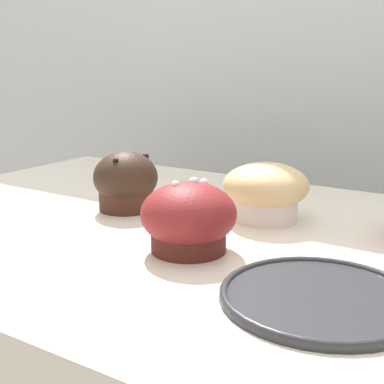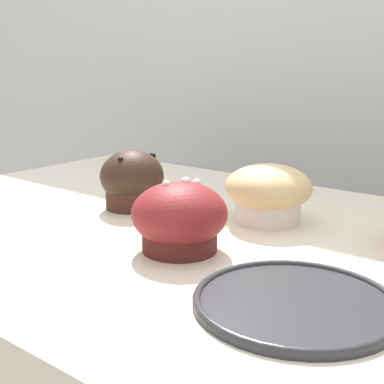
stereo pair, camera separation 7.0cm
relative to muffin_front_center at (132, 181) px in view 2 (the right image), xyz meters
The scene contains 5 objects.
wall_back 0.60m from the muffin_front_center, 76.84° to the left, with size 3.20×0.10×1.80m, color silver.
muffin_front_center is the anchor object (origin of this frame).
muffin_back_left 0.20m from the muffin_front_center, 17.95° to the left, with size 0.12×0.12×0.08m.
muffin_back_right 0.20m from the muffin_front_center, 29.64° to the right, with size 0.11×0.11×0.09m.
serving_plate 0.38m from the muffin_front_center, 22.84° to the right, with size 0.18×0.18×0.01m.
Camera 2 is at (0.41, -0.53, 1.14)m, focal length 50.00 mm.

